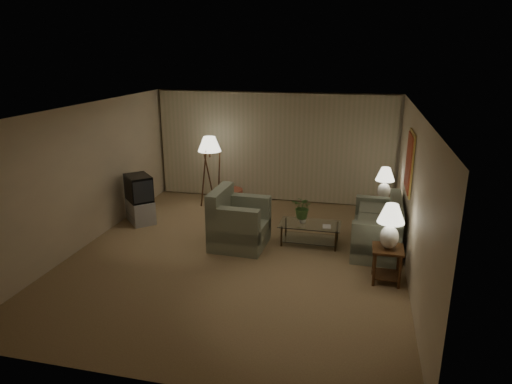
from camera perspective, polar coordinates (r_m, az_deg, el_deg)
ground at (r=8.58m, az=-2.35°, el=-7.88°), size 7.00×7.00×0.00m
room_shell at (r=9.41m, az=0.11°, el=5.66°), size 6.04×7.02×2.72m
sofa at (r=9.04m, az=14.79°, el=-4.50°), size 1.77×0.95×0.77m
armchair at (r=8.82m, az=-2.05°, el=-4.00°), size 1.12×1.07×0.89m
side_table_near at (r=7.79m, az=16.08°, el=-8.04°), size 0.49×0.49×0.60m
side_table_far at (r=10.21m, az=15.53°, el=-1.87°), size 0.54×0.45×0.60m
table_lamp_near at (r=7.55m, az=16.48°, el=-3.67°), size 0.43×0.43×0.75m
table_lamp_far at (r=10.03m, az=15.80°, el=1.39°), size 0.40×0.40×0.69m
coffee_table at (r=9.02m, az=6.75°, el=-4.78°), size 1.18×0.64×0.41m
tv_cabinet at (r=10.41m, az=-14.24°, el=-2.30°), size 1.21×1.21×0.50m
crt_tv at (r=10.25m, az=-14.46°, el=0.50°), size 1.12×1.12×0.56m
floor_lamp at (r=11.02m, az=-5.74°, el=2.74°), size 0.55×0.55×1.70m
ottoman at (r=11.21m, az=-3.18°, el=-0.64°), size 0.62×0.62×0.39m
vase at (r=8.96m, az=5.85°, el=-3.48°), size 0.15×0.15×0.14m
flowers at (r=8.85m, az=5.91°, el=-1.68°), size 0.51×0.48×0.45m
book at (r=8.85m, az=8.32°, el=-4.28°), size 0.17×0.22×0.02m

